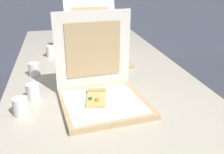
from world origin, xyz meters
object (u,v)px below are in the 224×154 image
(table, at_px, (101,83))
(cup_white_near_center, at_px, (33,92))
(pizza_box_front, at_px, (101,90))
(cup_white_far, at_px, (51,51))
(cup_white_near_left, at_px, (21,106))
(cup_white_mid, at_px, (35,69))
(pizza_box_middle, at_px, (97,52))

(table, bearing_deg, cup_white_near_center, -148.13)
(pizza_box_front, relative_size, cup_white_near_center, 5.36)
(cup_white_far, bearing_deg, pizza_box_front, -72.92)
(cup_white_near_center, bearing_deg, cup_white_near_left, -106.75)
(cup_white_mid, bearing_deg, cup_white_near_left, -93.79)
(table, relative_size, pizza_box_middle, 4.96)
(cup_white_near_left, bearing_deg, pizza_box_front, 6.93)
(table, relative_size, cup_white_near_center, 34.18)
(pizza_box_front, height_order, cup_white_near_left, pizza_box_front)
(table, relative_size, cup_white_mid, 34.18)
(pizza_box_front, distance_m, cup_white_far, 0.70)
(cup_white_near_center, bearing_deg, pizza_box_middle, 53.32)
(cup_white_far, bearing_deg, cup_white_near_center, -97.10)
(pizza_box_middle, distance_m, cup_white_near_center, 0.58)
(cup_white_mid, bearing_deg, pizza_box_front, -51.40)
(pizza_box_middle, distance_m, cup_white_mid, 0.41)
(cup_white_near_center, bearing_deg, cup_white_far, 82.90)
(pizza_box_middle, xyz_separation_m, cup_white_near_center, (-0.35, -0.47, -0.02))
(pizza_box_middle, height_order, cup_white_near_center, pizza_box_middle)
(pizza_box_front, xyz_separation_m, cup_white_near_left, (-0.31, -0.04, -0.02))
(pizza_box_middle, height_order, cup_white_near_left, pizza_box_middle)
(pizza_box_front, bearing_deg, cup_white_mid, 123.17)
(pizza_box_front, bearing_deg, table, 74.83)
(cup_white_near_left, bearing_deg, cup_white_mid, 86.21)
(table, relative_size, pizza_box_front, 6.38)
(table, xyz_separation_m, cup_white_near_center, (-0.33, -0.20, 0.08))
(cup_white_near_left, height_order, cup_white_far, same)
(table, distance_m, cup_white_mid, 0.35)
(cup_white_near_left, bearing_deg, pizza_box_middle, 56.90)
(cup_white_near_left, height_order, cup_white_mid, same)
(table, distance_m, pizza_box_front, 0.31)
(pizza_box_middle, bearing_deg, table, -96.61)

